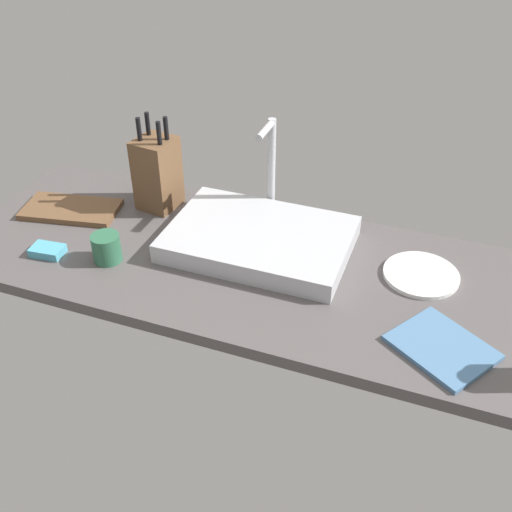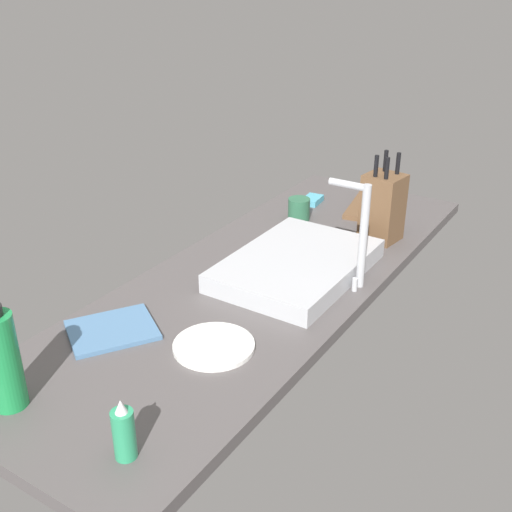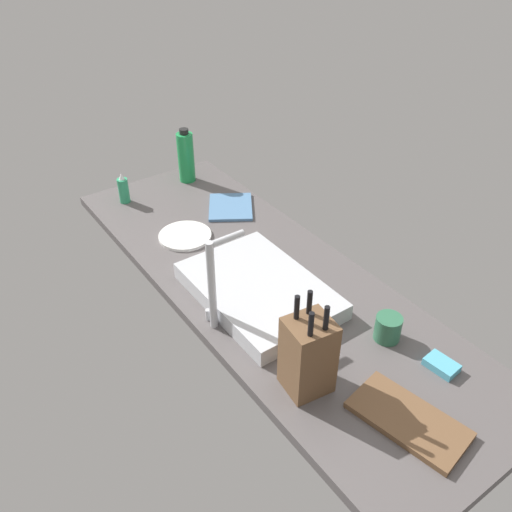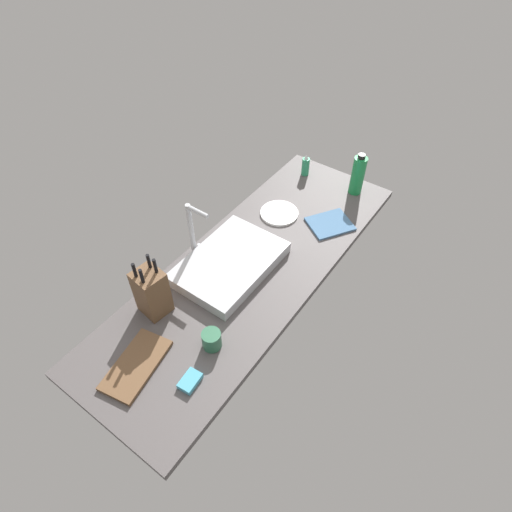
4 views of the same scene
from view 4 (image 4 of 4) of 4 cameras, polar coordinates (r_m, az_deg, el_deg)
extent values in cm
cube|color=#514C4C|center=(204.48, -0.59, -1.57)|extent=(183.82, 63.41, 3.50)
cube|color=#B7BABF|center=(200.55, -3.51, -0.96)|extent=(51.07, 34.92, 5.75)
cylinder|color=#B7BABF|center=(199.40, -8.59, 3.32)|extent=(2.40, 2.40, 31.03)
cylinder|color=#B7BABF|center=(186.74, -7.78, 5.88)|extent=(2.00, 11.24, 2.00)
cylinder|color=#B7BABF|center=(210.49, -7.56, 1.18)|extent=(1.60, 1.60, 4.00)
cube|color=brown|center=(183.27, -13.69, -4.72)|extent=(12.56, 13.19, 22.61)
cylinder|color=black|center=(169.95, -14.97, -2.60)|extent=(1.57, 1.57, 7.06)
cylinder|color=black|center=(172.72, -15.87, -1.84)|extent=(1.57, 1.57, 7.06)
cylinder|color=black|center=(172.30, -13.27, -1.28)|extent=(1.57, 1.57, 7.06)
cylinder|color=black|center=(174.61, -14.07, -0.67)|extent=(1.57, 1.57, 7.06)
cube|color=brown|center=(177.53, -15.64, -13.78)|extent=(31.60, 20.34, 1.80)
cylinder|color=#2D9966|center=(256.24, 6.60, 11.73)|extent=(4.45, 4.45, 10.65)
cone|color=silver|center=(252.49, 6.73, 12.98)|extent=(2.45, 2.45, 2.80)
cylinder|color=#1E8E47|center=(244.09, 13.38, 10.38)|extent=(7.29, 7.29, 22.21)
cylinder|color=black|center=(237.33, 13.89, 12.75)|extent=(4.01, 4.01, 2.20)
cylinder|color=white|center=(229.57, 3.10, 5.72)|extent=(20.22, 20.22, 1.20)
cube|color=teal|center=(226.16, 9.81, 4.23)|extent=(27.56, 26.44, 1.20)
cylinder|color=#2D6647|center=(174.39, -5.92, -11.00)|extent=(7.89, 7.89, 8.01)
cube|color=#4CA3BC|center=(169.68, -8.76, -16.10)|extent=(9.54, 6.84, 2.40)
camera|label=1|loc=(1.65, 49.54, 12.25)|focal=41.84mm
camera|label=2|loc=(3.08, 1.92, 34.79)|focal=43.87mm
camera|label=3|loc=(1.72, -57.35, 13.81)|focal=37.56mm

